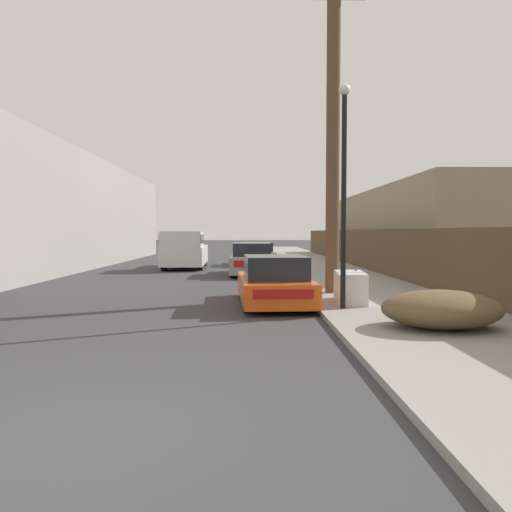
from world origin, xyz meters
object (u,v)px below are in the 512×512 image
discarded_fridge (350,287)px  street_lamp (344,180)px  parked_sports_car_red (274,283)px  pickup_truck (184,250)px  brush_pile (441,309)px  car_parked_mid (252,260)px  car_parked_far (257,254)px  utility_pole (333,128)px

discarded_fridge → street_lamp: 2.79m
parked_sports_car_red → pickup_truck: 13.36m
pickup_truck → brush_pile: size_ratio=2.42×
car_parked_mid → street_lamp: bearing=-78.7°
parked_sports_car_red → brush_pile: bearing=-55.4°
parked_sports_car_red → pickup_truck: size_ratio=0.78×
parked_sports_car_red → car_parked_far: size_ratio=0.92×
discarded_fridge → car_parked_far: car_parked_far is taller
street_lamp → brush_pile: (1.36, -2.37, -2.59)m
discarded_fridge → parked_sports_car_red: size_ratio=0.41×
parked_sports_car_red → car_parked_mid: 9.06m
brush_pile → parked_sports_car_red: bearing=127.7°
parked_sports_car_red → street_lamp: (1.52, -1.37, 2.49)m
parked_sports_car_red → utility_pole: 4.96m
street_lamp → discarded_fridge: bearing=69.8°
parked_sports_car_red → pickup_truck: pickup_truck is taller
discarded_fridge → pickup_truck: size_ratio=0.32×
pickup_truck → utility_pole: (5.71, -11.06, 3.93)m
discarded_fridge → utility_pole: utility_pole is taller
car_parked_mid → parked_sports_car_red: bearing=-86.5°
car_parked_mid → car_parked_far: bearing=87.4°
street_lamp → brush_pile: street_lamp is taller
utility_pole → street_lamp: size_ratio=1.84×
car_parked_mid → brush_pile: car_parked_mid is taller
discarded_fridge → brush_pile: discarded_fridge is taller
parked_sports_car_red → car_parked_far: 15.54m
car_parked_far → utility_pole: (1.95, -13.84, 4.28)m
street_lamp → brush_pile: 3.77m
pickup_truck → street_lamp: bearing=109.6°
car_parked_far → street_lamp: 17.17m
car_parked_mid → brush_pile: 13.23m
discarded_fridge → pickup_truck: pickup_truck is taller
discarded_fridge → car_parked_mid: 9.69m
utility_pole → street_lamp: (-0.27, -3.07, -1.82)m
parked_sports_car_red → car_parked_mid: size_ratio=0.93×
pickup_truck → parked_sports_car_red: bearing=105.6°
car_parked_far → street_lamp: (1.68, -16.91, 2.46)m
pickup_truck → brush_pile: (6.80, -16.50, -0.49)m
utility_pole → street_lamp: bearing=-95.0°
car_parked_far → pickup_truck: size_ratio=0.85×
discarded_fridge → car_parked_mid: (-2.39, 9.39, 0.16)m
parked_sports_car_red → car_parked_mid: bearing=90.1°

